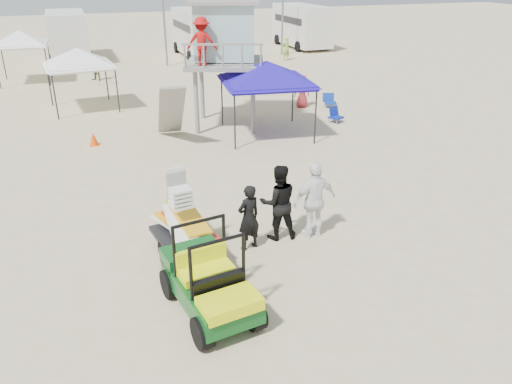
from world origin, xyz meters
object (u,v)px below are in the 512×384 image
object	(u,v)px
surf_trailer	(182,224)
canopy_blue	(267,65)
utility_cart	(209,276)
man_left	(249,217)
lifeguard_tower	(222,37)

from	to	relation	value
surf_trailer	canopy_blue	distance (m)	9.53
utility_cart	canopy_blue	size ratio (longest dim) A/B	0.69
surf_trailer	man_left	distance (m)	1.54
canopy_blue	man_left	bearing A→B (deg)	-113.98
utility_cart	man_left	distance (m)	2.54
utility_cart	lifeguard_tower	bearing A→B (deg)	71.85
surf_trailer	man_left	size ratio (longest dim) A/B	1.35
utility_cart	surf_trailer	bearing A→B (deg)	89.85
lifeguard_tower	canopy_blue	distance (m)	2.34
man_left	surf_trailer	bearing A→B (deg)	-27.15
surf_trailer	lifeguard_tower	bearing A→B (deg)	67.87
man_left	utility_cart	bearing A→B (deg)	37.27
man_left	lifeguard_tower	xyz separation A→B (m)	(2.39, 9.90, 2.79)
surf_trailer	man_left	xyz separation A→B (m)	(1.51, -0.30, 0.05)
surf_trailer	canopy_blue	xyz separation A→B (m)	(5.12, 7.80, 1.98)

